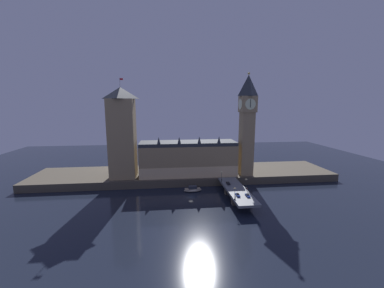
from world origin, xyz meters
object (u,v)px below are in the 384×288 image
object	(u,v)px
car_northbound_lead	(228,183)
street_lamp_far	(222,175)
car_northbound_trail	(238,195)
pedestrian_far_rail	(222,180)
clock_tower	(247,122)
pedestrian_mid_walk	(247,189)
street_lamp_mid	(246,182)
street_lamp_near	(235,192)
victoria_tower	(122,133)
boat_upstream	(193,189)
pedestrian_near_rail	(235,198)
car_southbound_lead	(248,195)

from	to	relation	value
car_northbound_lead	street_lamp_far	distance (m)	7.06
car_northbound_trail	pedestrian_far_rail	xyz separation A→B (m)	(-2.61, 25.82, 0.34)
car_northbound_lead	car_northbound_trail	world-z (taller)	car_northbound_trail
clock_tower	pedestrian_mid_walk	xyz separation A→B (m)	(-10.52, -34.08, -36.39)
clock_tower	car_northbound_lead	bearing A→B (deg)	-130.60
car_northbound_lead	street_lamp_mid	size ratio (longest dim) A/B	0.74
clock_tower	street_lamp_near	world-z (taller)	clock_tower
victoria_tower	street_lamp_near	world-z (taller)	victoria_tower
street_lamp_near	victoria_tower	bearing A→B (deg)	142.57
pedestrian_far_rail	boat_upstream	bearing A→B (deg)	-177.18
victoria_tower	pedestrian_mid_walk	size ratio (longest dim) A/B	37.25
victoria_tower	pedestrian_far_rail	distance (m)	74.33
pedestrian_near_rail	pedestrian_far_rail	distance (m)	30.24
victoria_tower	car_northbound_trail	size ratio (longest dim) A/B	15.02
car_northbound_trail	street_lamp_mid	world-z (taller)	street_lamp_mid
car_southbound_lead	pedestrian_near_rail	size ratio (longest dim) A/B	2.40
victoria_tower	car_southbound_lead	world-z (taller)	victoria_tower
victoria_tower	street_lamp_far	world-z (taller)	victoria_tower
clock_tower	street_lamp_near	distance (m)	60.34
car_northbound_lead	clock_tower	bearing A→B (deg)	49.40
street_lamp_near	street_lamp_mid	distance (m)	18.53
clock_tower	victoria_tower	size ratio (longest dim) A/B	1.06
car_southbound_lead	street_lamp_far	bearing A→B (deg)	107.40
car_northbound_lead	boat_upstream	size ratio (longest dim) A/B	0.40
pedestrian_far_rail	street_lamp_far	bearing A→B (deg)	-117.60
car_northbound_lead	pedestrian_near_rail	distance (m)	24.41
pedestrian_far_rail	street_lamp_mid	size ratio (longest dim) A/B	0.29
car_northbound_trail	street_lamp_near	bearing A→B (deg)	-124.49
victoria_tower	pedestrian_near_rail	bearing A→B (deg)	-37.28
car_northbound_trail	street_lamp_near	xyz separation A→B (m)	(-3.01, -4.38, 3.52)
pedestrian_near_rail	pedestrian_far_rail	size ratio (longest dim) A/B	0.99
street_lamp_mid	street_lamp_far	size ratio (longest dim) A/B	0.92
car_southbound_lead	pedestrian_near_rail	bearing A→B (deg)	-157.82
car_northbound_lead	street_lamp_far	bearing A→B (deg)	120.03
victoria_tower	car_southbound_lead	distance (m)	91.78
pedestrian_far_rail	street_lamp_near	bearing A→B (deg)	-90.76
clock_tower	pedestrian_near_rail	bearing A→B (deg)	-114.66
pedestrian_near_rail	street_lamp_far	distance (m)	29.67
pedestrian_near_rail	street_lamp_near	size ratio (longest dim) A/B	0.28
clock_tower	street_lamp_mid	world-z (taller)	clock_tower
car_northbound_trail	pedestrian_mid_walk	bearing A→B (deg)	42.47
street_lamp_far	clock_tower	bearing A→B (deg)	37.17
pedestrian_near_rail	street_lamp_mid	distance (m)	18.56
car_southbound_lead	clock_tower	bearing A→B (deg)	72.83
pedestrian_mid_walk	pedestrian_far_rail	size ratio (longest dim) A/B	0.97
car_northbound_trail	pedestrian_far_rail	bearing A→B (deg)	95.78
pedestrian_far_rail	street_lamp_far	xyz separation A→B (m)	(-0.40, -0.77, 3.33)
clock_tower	pedestrian_mid_walk	world-z (taller)	clock_tower
clock_tower	car_northbound_lead	xyz separation A→B (m)	(-18.35, -21.41, -36.73)
pedestrian_mid_walk	boat_upstream	bearing A→B (deg)	149.26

